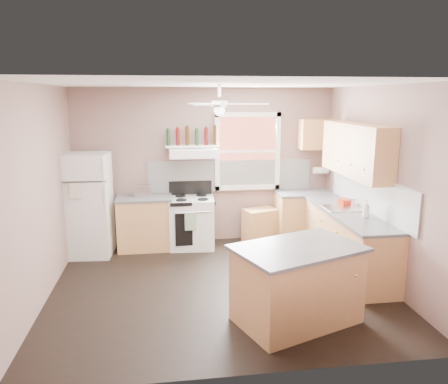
{
  "coord_description": "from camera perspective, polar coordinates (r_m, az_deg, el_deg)",
  "views": [
    {
      "loc": [
        -0.71,
        -5.54,
        2.54
      ],
      "look_at": [
        0.1,
        0.3,
        1.25
      ],
      "focal_mm": 35.0,
      "sensor_mm": 36.0,
      "label": 1
    }
  ],
  "objects": [
    {
      "name": "counter_left",
      "position": [
        7.44,
        -10.39,
        -0.77
      ],
      "size": [
        0.92,
        0.62,
        0.04
      ],
      "primitive_type": "cube",
      "color": "#505053",
      "rests_on": "base_cabinet_left"
    },
    {
      "name": "window_frame",
      "position": [
        7.7,
        3.11,
        5.3
      ],
      "size": [
        1.16,
        0.07,
        1.36
      ],
      "primitive_type": "cube",
      "color": "white",
      "rests_on": "wall_back"
    },
    {
      "name": "cart",
      "position": [
        7.82,
        4.73,
        -4.54
      ],
      "size": [
        0.64,
        0.52,
        0.56
      ],
      "primitive_type": "cube",
      "rotation": [
        0.0,
        0.0,
        0.31
      ],
      "color": "tan",
      "rests_on": "floor"
    },
    {
      "name": "bottle_shelf",
      "position": [
        7.48,
        -4.19,
        6.0
      ],
      "size": [
        0.9,
        0.26,
        0.03
      ],
      "primitive_type": "cube",
      "color": "white",
      "rests_on": "range_hood"
    },
    {
      "name": "toaster",
      "position": [
        7.42,
        -10.51,
        0.07
      ],
      "size": [
        0.3,
        0.19,
        0.18
      ],
      "primitive_type": "cube",
      "rotation": [
        0.0,
        0.0,
        -0.12
      ],
      "color": "silver",
      "rests_on": "counter_left"
    },
    {
      "name": "wine_bottles",
      "position": [
        7.46,
        -4.15,
        7.22
      ],
      "size": [
        0.86,
        0.06,
        0.31
      ],
      "color": "#143819",
      "rests_on": "bottle_shelf"
    },
    {
      "name": "floor",
      "position": [
        6.14,
        -0.55,
        -12.11
      ],
      "size": [
        4.5,
        4.5,
        0.0
      ],
      "primitive_type": "plane",
      "color": "black",
      "rests_on": "ground"
    },
    {
      "name": "faucet",
      "position": [
        6.85,
        16.58,
        -1.44
      ],
      "size": [
        0.03,
        0.03,
        0.14
      ],
      "primitive_type": "cylinder",
      "color": "silver",
      "rests_on": "sink"
    },
    {
      "name": "upper_cabinet_corner",
      "position": [
        7.87,
        12.0,
        7.39
      ],
      "size": [
        0.6,
        0.33,
        0.52
      ],
      "primitive_type": "cube",
      "color": "tan",
      "rests_on": "wall_back"
    },
    {
      "name": "soap_bottle",
      "position": [
        6.33,
        18.08,
        -2.11
      ],
      "size": [
        0.14,
        0.14,
        0.26
      ],
      "primitive_type": "imported",
      "rotation": [
        0.0,
        0.0,
        4.14
      ],
      "color": "silver",
      "rests_on": "counter_right"
    },
    {
      "name": "backsplash_back",
      "position": [
        7.74,
        0.85,
        2.17
      ],
      "size": [
        2.9,
        0.03,
        0.55
      ],
      "primitive_type": "cube",
      "color": "white",
      "rests_on": "wall_back"
    },
    {
      "name": "base_cabinet_corner",
      "position": [
        7.94,
        10.48,
        -3.3
      ],
      "size": [
        1.0,
        0.6,
        0.86
      ],
      "primitive_type": "cube",
      "color": "tan",
      "rests_on": "floor"
    },
    {
      "name": "upper_cabinet_right",
      "position": [
        6.7,
        16.84,
        5.29
      ],
      "size": [
        0.33,
        1.8,
        0.76
      ],
      "primitive_type": "cube",
      "color": "tan",
      "rests_on": "wall_right"
    },
    {
      "name": "island",
      "position": [
        5.16,
        9.5,
        -11.99
      ],
      "size": [
        1.53,
        1.25,
        0.86
      ],
      "primitive_type": "cube",
      "rotation": [
        0.0,
        0.0,
        0.37
      ],
      "color": "tan",
      "rests_on": "floor"
    },
    {
      "name": "wall_back",
      "position": [
        7.7,
        -2.51,
        3.42
      ],
      "size": [
        4.5,
        0.05,
        2.7
      ],
      "primitive_type": "cube",
      "color": "#81635C",
      "rests_on": "ground"
    },
    {
      "name": "base_cabinet_right",
      "position": [
        6.76,
        15.83,
        -6.34
      ],
      "size": [
        0.6,
        2.2,
        0.86
      ],
      "primitive_type": "cube",
      "color": "tan",
      "rests_on": "floor"
    },
    {
      "name": "ceiling",
      "position": [
        5.59,
        -0.61,
        13.97
      ],
      "size": [
        4.5,
        4.5,
        0.0
      ],
      "primitive_type": "plane",
      "color": "white",
      "rests_on": "ground"
    },
    {
      "name": "counter_right",
      "position": [
        6.63,
        15.98,
        -2.66
      ],
      "size": [
        0.62,
        2.22,
        0.04
      ],
      "primitive_type": "cube",
      "color": "#505053",
      "rests_on": "base_cabinet_right"
    },
    {
      "name": "counter_corner",
      "position": [
        7.83,
        10.61,
        -0.13
      ],
      "size": [
        1.02,
        0.62,
        0.04
      ],
      "primitive_type": "cube",
      "color": "#505053",
      "rests_on": "base_cabinet_corner"
    },
    {
      "name": "refrigerator",
      "position": [
        7.38,
        -17.33,
        -1.63
      ],
      "size": [
        0.75,
        0.73,
        1.67
      ],
      "primitive_type": "cube",
      "rotation": [
        0.0,
        0.0,
        -0.06
      ],
      "color": "white",
      "rests_on": "floor"
    },
    {
      "name": "red_caddy",
      "position": [
        7.0,
        15.47,
        -1.25
      ],
      "size": [
        0.21,
        0.18,
        0.1
      ],
      "primitive_type": "cube",
      "rotation": [
        0.0,
        0.0,
        0.43
      ],
      "color": "red",
      "rests_on": "counter_right"
    },
    {
      "name": "island_top",
      "position": [
        4.99,
        9.68,
        -7.27
      ],
      "size": [
        1.63,
        1.35,
        0.04
      ],
      "primitive_type": "cube",
      "rotation": [
        0.0,
        0.0,
        0.37
      ],
      "color": "#505053",
      "rests_on": "island"
    },
    {
      "name": "wall_right",
      "position": [
        6.41,
        20.04,
        0.88
      ],
      "size": [
        0.05,
        4.0,
        2.7
      ],
      "primitive_type": "cube",
      "color": "#81635C",
      "rests_on": "ground"
    },
    {
      "name": "backsplash_right",
      "position": [
        6.69,
        18.44,
        -0.09
      ],
      "size": [
        0.03,
        2.6,
        0.55
      ],
      "primitive_type": "cube",
      "color": "white",
      "rests_on": "wall_right"
    },
    {
      "name": "ceiling_fan_hub",
      "position": [
        5.59,
        -0.6,
        11.41
      ],
      "size": [
        0.2,
        0.2,
        0.08
      ],
      "primitive_type": "cylinder",
      "color": "white",
      "rests_on": "ceiling"
    },
    {
      "name": "stove",
      "position": [
        7.52,
        -4.19,
        -3.99
      ],
      "size": [
        0.79,
        0.69,
        0.86
      ],
      "primitive_type": "cube",
      "rotation": [
        0.0,
        0.0,
        -0.08
      ],
      "color": "white",
      "rests_on": "floor"
    },
    {
      "name": "range_hood",
      "position": [
        7.37,
        -4.11,
        5.12
      ],
      "size": [
        0.78,
        0.5,
        0.14
      ],
      "primitive_type": "cube",
      "color": "white",
      "rests_on": "wall_back"
    },
    {
      "name": "window_view",
      "position": [
        7.72,
        3.07,
        5.32
      ],
      "size": [
        1.0,
        0.02,
        1.2
      ],
      "primitive_type": "cube",
      "color": "brown",
      "rests_on": "wall_back"
    },
    {
      "name": "sink",
      "position": [
        6.8,
        15.31,
        -2.11
      ],
      "size": [
        0.55,
        0.45,
        0.03
      ],
      "primitive_type": "cube",
      "color": "silver",
      "rests_on": "counter_right"
    },
    {
      "name": "base_cabinet_left",
      "position": [
        7.55,
        -10.26,
        -4.1
      ],
      "size": [
        0.9,
        0.6,
        0.86
      ],
      "primitive_type": "cube",
      "color": "tan",
      "rests_on": "floor"
    },
    {
      "name": "wall_left",
      "position": [
        5.88,
        -23.14,
        -0.34
      ],
      "size": [
        0.05,
        4.0,
        2.7
      ],
      "primitive_type": "cube",
      "color": "#81635C",
      "rests_on": "ground"
    },
    {
      "name": "paper_towel",
      "position": [
        8.01,
        12.53,
        2.77
      ],
      "size": [
        0.26,
        0.12,
        0.12
      ],
      "primitive_type": "cylinder",
      "rotation": [
        0.0,
        1.57,
        0.0
      ],
      "color": "white",
      "rests_on": "wall_back"
    }
  ]
}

